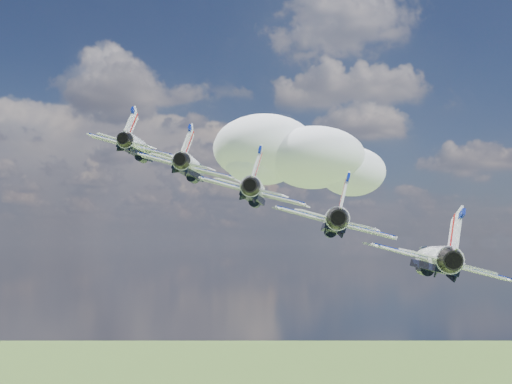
{
  "coord_description": "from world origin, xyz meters",
  "views": [
    {
      "loc": [
        6.55,
        -49.32,
        151.92
      ],
      "look_at": [
        6.66,
        21.61,
        157.59
      ],
      "focal_mm": 45.0,
      "sensor_mm": 36.0,
      "label": 1
    }
  ],
  "objects_px": {
    "jet_0": "(140,148)",
    "jet_3": "(334,221)",
    "jet_1": "(193,168)",
    "jet_2": "(256,192)",
    "jet_4": "(431,258)"
  },
  "relations": [
    {
      "from": "jet_1",
      "to": "jet_3",
      "type": "xyz_separation_m",
      "value": [
        15.49,
        -14.07,
        -6.98
      ]
    },
    {
      "from": "jet_2",
      "to": "jet_3",
      "type": "bearing_deg",
      "value": -37.99
    },
    {
      "from": "jet_0",
      "to": "jet_3",
      "type": "height_order",
      "value": "jet_0"
    },
    {
      "from": "jet_2",
      "to": "jet_3",
      "type": "distance_m",
      "value": 11.03
    },
    {
      "from": "jet_0",
      "to": "jet_1",
      "type": "height_order",
      "value": "jet_0"
    },
    {
      "from": "jet_3",
      "to": "jet_1",
      "type": "bearing_deg",
      "value": 142.01
    },
    {
      "from": "jet_0",
      "to": "jet_2",
      "type": "bearing_deg",
      "value": -37.99
    },
    {
      "from": "jet_0",
      "to": "jet_1",
      "type": "bearing_deg",
      "value": -37.99
    },
    {
      "from": "jet_1",
      "to": "jet_3",
      "type": "relative_size",
      "value": 1.0
    },
    {
      "from": "jet_2",
      "to": "jet_4",
      "type": "bearing_deg",
      "value": -37.99
    },
    {
      "from": "jet_2",
      "to": "jet_1",
      "type": "bearing_deg",
      "value": 142.01
    },
    {
      "from": "jet_2",
      "to": "jet_0",
      "type": "bearing_deg",
      "value": 142.01
    },
    {
      "from": "jet_0",
      "to": "jet_3",
      "type": "relative_size",
      "value": 1.0
    },
    {
      "from": "jet_1",
      "to": "jet_2",
      "type": "relative_size",
      "value": 1.0
    },
    {
      "from": "jet_1",
      "to": "jet_2",
      "type": "height_order",
      "value": "jet_1"
    }
  ]
}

